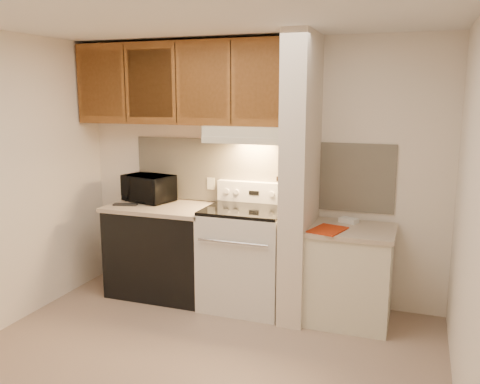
% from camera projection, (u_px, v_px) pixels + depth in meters
% --- Properties ---
extents(floor, '(3.60, 3.60, 0.00)m').
position_uv_depth(floor, '(195.00, 364.00, 3.79)').
color(floor, tan).
rests_on(floor, ground).
extents(ceiling, '(3.60, 3.60, 0.00)m').
position_uv_depth(ceiling, '(189.00, 14.00, 3.32)').
color(ceiling, white).
rests_on(ceiling, wall_back).
extents(wall_back, '(3.60, 2.50, 0.02)m').
position_uv_depth(wall_back, '(257.00, 171.00, 4.94)').
color(wall_back, white).
rests_on(wall_back, floor).
extents(wall_right, '(0.02, 3.00, 2.50)m').
position_uv_depth(wall_right, '(473.00, 222.00, 2.96)').
color(wall_right, white).
rests_on(wall_right, floor).
extents(backsplash, '(2.60, 0.02, 0.63)m').
position_uv_depth(backsplash, '(257.00, 173.00, 4.94)').
color(backsplash, beige).
rests_on(backsplash, wall_back).
extents(range_body, '(0.76, 0.65, 0.92)m').
position_uv_depth(range_body, '(246.00, 259.00, 4.77)').
color(range_body, silver).
rests_on(range_body, floor).
extents(oven_window, '(0.50, 0.01, 0.30)m').
position_uv_depth(oven_window, '(234.00, 265.00, 4.47)').
color(oven_window, black).
rests_on(oven_window, range_body).
extents(oven_handle, '(0.65, 0.02, 0.02)m').
position_uv_depth(oven_handle, '(232.00, 243.00, 4.40)').
color(oven_handle, silver).
rests_on(oven_handle, range_body).
extents(cooktop, '(0.74, 0.64, 0.03)m').
position_uv_depth(cooktop, '(246.00, 210.00, 4.68)').
color(cooktop, black).
rests_on(cooktop, range_body).
extents(range_backguard, '(0.76, 0.08, 0.20)m').
position_uv_depth(range_backguard, '(255.00, 192.00, 4.93)').
color(range_backguard, silver).
rests_on(range_backguard, range_body).
extents(range_display, '(0.10, 0.01, 0.04)m').
position_uv_depth(range_display, '(254.00, 193.00, 4.89)').
color(range_display, black).
rests_on(range_display, range_backguard).
extents(range_knob_left_outer, '(0.05, 0.02, 0.05)m').
position_uv_depth(range_knob_left_outer, '(227.00, 191.00, 4.98)').
color(range_knob_left_outer, silver).
rests_on(range_knob_left_outer, range_backguard).
extents(range_knob_left_inner, '(0.05, 0.02, 0.05)m').
position_uv_depth(range_knob_left_inner, '(236.00, 192.00, 4.94)').
color(range_knob_left_inner, silver).
rests_on(range_knob_left_inner, range_backguard).
extents(range_knob_right_inner, '(0.05, 0.02, 0.05)m').
position_uv_depth(range_knob_right_inner, '(272.00, 194.00, 4.83)').
color(range_knob_right_inner, silver).
rests_on(range_knob_right_inner, range_backguard).
extents(range_knob_right_outer, '(0.05, 0.02, 0.05)m').
position_uv_depth(range_knob_right_outer, '(282.00, 195.00, 4.79)').
color(range_knob_right_outer, silver).
rests_on(range_knob_right_outer, range_backguard).
extents(dishwasher_front, '(1.00, 0.63, 0.87)m').
position_uv_depth(dishwasher_front, '(163.00, 252.00, 5.08)').
color(dishwasher_front, black).
rests_on(dishwasher_front, floor).
extents(left_countertop, '(1.04, 0.67, 0.04)m').
position_uv_depth(left_countertop, '(161.00, 207.00, 4.99)').
color(left_countertop, '#BAA78F').
rests_on(left_countertop, dishwasher_front).
extents(spoon_rest, '(0.24, 0.13, 0.02)m').
position_uv_depth(spoon_rest, '(125.00, 205.00, 4.99)').
color(spoon_rest, black).
rests_on(spoon_rest, left_countertop).
extents(teal_jar, '(0.11, 0.11, 0.09)m').
position_uv_depth(teal_jar, '(155.00, 195.00, 5.25)').
color(teal_jar, '#266D63').
rests_on(teal_jar, left_countertop).
extents(outlet, '(0.08, 0.01, 0.12)m').
position_uv_depth(outlet, '(211.00, 184.00, 5.11)').
color(outlet, beige).
rests_on(outlet, backsplash).
extents(microwave, '(0.55, 0.44, 0.27)m').
position_uv_depth(microwave, '(148.00, 188.00, 5.17)').
color(microwave, black).
rests_on(microwave, left_countertop).
extents(partition_pillar, '(0.22, 0.70, 2.50)m').
position_uv_depth(partition_pillar, '(300.00, 179.00, 4.45)').
color(partition_pillar, beige).
rests_on(partition_pillar, floor).
extents(pillar_trim, '(0.01, 0.70, 0.04)m').
position_uv_depth(pillar_trim, '(288.00, 173.00, 4.48)').
color(pillar_trim, brown).
rests_on(pillar_trim, partition_pillar).
extents(knife_strip, '(0.02, 0.42, 0.04)m').
position_uv_depth(knife_strip, '(286.00, 172.00, 4.43)').
color(knife_strip, black).
rests_on(knife_strip, partition_pillar).
extents(knife_blade_a, '(0.01, 0.03, 0.16)m').
position_uv_depth(knife_blade_a, '(279.00, 186.00, 4.30)').
color(knife_blade_a, silver).
rests_on(knife_blade_a, knife_strip).
extents(knife_handle_a, '(0.02, 0.02, 0.10)m').
position_uv_depth(knife_handle_a, '(280.00, 168.00, 4.29)').
color(knife_handle_a, black).
rests_on(knife_handle_a, knife_strip).
extents(knife_blade_b, '(0.01, 0.04, 0.18)m').
position_uv_depth(knife_blade_b, '(282.00, 185.00, 4.38)').
color(knife_blade_b, silver).
rests_on(knife_blade_b, knife_strip).
extents(knife_handle_b, '(0.02, 0.02, 0.10)m').
position_uv_depth(knife_handle_b, '(282.00, 167.00, 4.34)').
color(knife_handle_b, black).
rests_on(knife_handle_b, knife_strip).
extents(knife_blade_c, '(0.01, 0.04, 0.20)m').
position_uv_depth(knife_blade_c, '(284.00, 185.00, 4.47)').
color(knife_blade_c, silver).
rests_on(knife_blade_c, knife_strip).
extents(knife_handle_c, '(0.02, 0.02, 0.10)m').
position_uv_depth(knife_handle_c, '(284.00, 166.00, 4.42)').
color(knife_handle_c, black).
rests_on(knife_handle_c, knife_strip).
extents(knife_blade_d, '(0.01, 0.04, 0.16)m').
position_uv_depth(knife_blade_d, '(287.00, 181.00, 4.54)').
color(knife_blade_d, silver).
rests_on(knife_blade_d, knife_strip).
extents(knife_handle_d, '(0.02, 0.02, 0.10)m').
position_uv_depth(knife_handle_d, '(287.00, 164.00, 4.51)').
color(knife_handle_d, black).
rests_on(knife_handle_d, knife_strip).
extents(knife_blade_e, '(0.01, 0.04, 0.18)m').
position_uv_depth(knife_blade_e, '(289.00, 181.00, 4.60)').
color(knife_blade_e, silver).
rests_on(knife_blade_e, knife_strip).
extents(knife_handle_e, '(0.02, 0.02, 0.10)m').
position_uv_depth(knife_handle_e, '(289.00, 163.00, 4.58)').
color(knife_handle_e, black).
rests_on(knife_handle_e, knife_strip).
extents(oven_mitt, '(0.03, 0.10, 0.24)m').
position_uv_depth(oven_mitt, '(290.00, 184.00, 4.67)').
color(oven_mitt, gray).
rests_on(oven_mitt, partition_pillar).
extents(right_cab_base, '(0.70, 0.60, 0.81)m').
position_uv_depth(right_cab_base, '(350.00, 277.00, 4.46)').
color(right_cab_base, beige).
rests_on(right_cab_base, floor).
extents(right_countertop, '(0.74, 0.64, 0.04)m').
position_uv_depth(right_countertop, '(352.00, 230.00, 4.38)').
color(right_countertop, '#BAA78F').
rests_on(right_countertop, right_cab_base).
extents(red_folder, '(0.32, 0.39, 0.01)m').
position_uv_depth(red_folder, '(328.00, 230.00, 4.30)').
color(red_folder, '#AD2A0B').
rests_on(red_folder, right_countertop).
extents(white_box, '(0.18, 0.15, 0.04)m').
position_uv_depth(white_box, '(349.00, 220.00, 4.56)').
color(white_box, white).
rests_on(white_box, right_countertop).
extents(range_hood, '(0.78, 0.44, 0.15)m').
position_uv_depth(range_hood, '(250.00, 134.00, 4.67)').
color(range_hood, beige).
rests_on(range_hood, upper_cabinets).
extents(hood_lip, '(0.78, 0.04, 0.06)m').
position_uv_depth(hood_lip, '(243.00, 141.00, 4.48)').
color(hood_lip, beige).
rests_on(hood_lip, range_hood).
extents(upper_cabinets, '(2.18, 0.33, 0.77)m').
position_uv_depth(upper_cabinets, '(184.00, 84.00, 4.85)').
color(upper_cabinets, brown).
rests_on(upper_cabinets, wall_back).
extents(cab_door_a, '(0.46, 0.01, 0.63)m').
position_uv_depth(cab_door_a, '(101.00, 84.00, 4.97)').
color(cab_door_a, brown).
rests_on(cab_door_a, upper_cabinets).
extents(cab_gap_a, '(0.01, 0.01, 0.73)m').
position_uv_depth(cab_gap_a, '(125.00, 84.00, 4.88)').
color(cab_gap_a, black).
rests_on(cab_gap_a, upper_cabinets).
extents(cab_door_b, '(0.46, 0.01, 0.63)m').
position_uv_depth(cab_door_b, '(150.00, 83.00, 4.79)').
color(cab_door_b, brown).
rests_on(cab_door_b, upper_cabinets).
extents(cab_gap_b, '(0.01, 0.01, 0.73)m').
position_uv_depth(cab_gap_b, '(176.00, 83.00, 4.70)').
color(cab_gap_b, black).
rests_on(cab_gap_b, upper_cabinets).
extents(cab_door_c, '(0.46, 0.01, 0.63)m').
position_uv_depth(cab_door_c, '(203.00, 83.00, 4.61)').
color(cab_door_c, brown).
rests_on(cab_door_c, upper_cabinets).
extents(cab_gap_c, '(0.01, 0.01, 0.73)m').
position_uv_depth(cab_gap_c, '(231.00, 83.00, 4.52)').
color(cab_gap_c, black).
rests_on(cab_gap_c, upper_cabinets).
extents(cab_door_d, '(0.46, 0.01, 0.63)m').
position_uv_depth(cab_door_d, '(260.00, 83.00, 4.43)').
color(cab_door_d, brown).
rests_on(cab_door_d, upper_cabinets).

